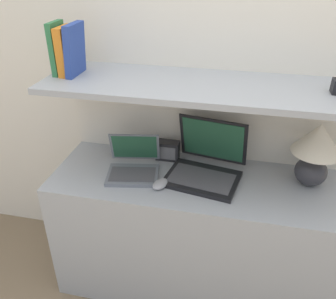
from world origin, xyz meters
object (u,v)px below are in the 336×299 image
Objects in this scene: router_box at (168,150)px; book_green at (58,48)px; table_lamp at (316,149)px; laptop_large at (206,165)px; book_blue at (75,50)px; computer_mouse at (160,184)px; laptop_small at (133,166)px; book_orange at (66,51)px.

book_green is (-0.50, -0.11, 0.54)m from router_box.
table_lamp is 1.28m from book_green.
laptop_large is 1.70× the size of book_blue.
computer_mouse is at bearing -20.12° from book_blue.
router_box is (0.14, 0.17, 0.01)m from laptop_small.
book_green is at bearing 179.23° from laptop_large.
book_blue is (-0.41, -0.11, 0.54)m from router_box.
book_green is at bearing 162.93° from computer_mouse.
book_blue is at bearing 0.00° from book_orange.
table_lamp reaches higher than computer_mouse.
router_box is 0.56× the size of book_orange.
book_orange is 0.04m from book_blue.
laptop_small is 2.41× the size of router_box.
table_lamp is at bearing -6.29° from router_box.
book_green is at bearing -178.77° from table_lamp.
computer_mouse is (-0.70, -0.19, -0.18)m from table_lamp.
book_green is (-0.36, 0.07, 0.55)m from laptop_small.
book_orange is at bearing 179.18° from laptop_large.
book_orange is 0.93× the size of book_blue.
laptop_small is 2.62× the size of computer_mouse.
table_lamp reaches higher than router_box.
table_lamp is at bearing 6.20° from laptop_small.
table_lamp is 1.08× the size of laptop_small.
book_green reaches higher than laptop_small.
book_orange is (-0.48, 0.16, 0.57)m from computer_mouse.
laptop_small is at bearing -173.80° from table_lamp.
book_green is 1.01× the size of book_blue.
book_blue is (-0.63, 0.01, 0.53)m from laptop_large.
laptop_large is at bearing 9.09° from laptop_small.
book_orange is at bearing -167.00° from router_box.
router_box is 0.74m from book_green.
laptop_large is at bearing -27.61° from router_box.
table_lamp is 1.24m from book_orange.
book_orange is (-0.32, 0.07, 0.54)m from laptop_small.
table_lamp is 2.84× the size of computer_mouse.
laptop_large is at bearing -0.82° from book_orange.
router_box is 0.69m from book_blue.
computer_mouse is 0.27m from router_box.
laptop_small is (-0.36, -0.06, -0.02)m from laptop_large.
book_green is at bearing 180.00° from book_orange.
computer_mouse is 0.76m from book_orange.
book_green is (-0.52, 0.16, 0.58)m from computer_mouse.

